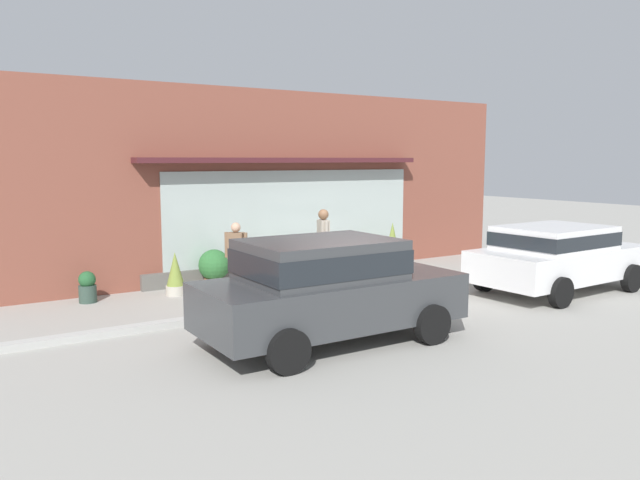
% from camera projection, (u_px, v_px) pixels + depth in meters
% --- Properties ---
extents(ground_plane, '(60.00, 60.00, 0.00)m').
position_uv_depth(ground_plane, '(357.00, 297.00, 13.05)').
color(ground_plane, '#9E9B93').
extents(curb_strip, '(14.00, 0.24, 0.12)m').
position_uv_depth(curb_strip, '(362.00, 296.00, 12.88)').
color(curb_strip, '#B2B2AD').
rests_on(curb_strip, ground_plane).
extents(storefront, '(14.00, 0.81, 4.52)m').
position_uv_depth(storefront, '(282.00, 186.00, 15.43)').
color(storefront, brown).
rests_on(storefront, ground_plane).
extents(fire_hydrant, '(0.40, 0.37, 0.93)m').
position_uv_depth(fire_hydrant, '(279.00, 272.00, 13.30)').
color(fire_hydrant, '#B2B2B7').
rests_on(fire_hydrant, ground_plane).
extents(pedestrian_with_handbag, '(0.50, 0.55, 1.54)m').
position_uv_depth(pedestrian_with_handbag, '(237.00, 253.00, 13.17)').
color(pedestrian_with_handbag, '#8E333D').
rests_on(pedestrian_with_handbag, ground_plane).
extents(pedestrian_passerby, '(0.27, 0.48, 1.76)m').
position_uv_depth(pedestrian_passerby, '(323.00, 241.00, 13.93)').
color(pedestrian_passerby, '#8E333D').
rests_on(pedestrian_passerby, ground_plane).
extents(parked_car_white, '(4.18, 2.17, 1.45)m').
position_uv_depth(parked_car_white, '(557.00, 254.00, 13.41)').
color(parked_car_white, white).
rests_on(parked_car_white, ground_plane).
extents(parked_car_dark_gray, '(4.16, 2.04, 1.65)m').
position_uv_depth(parked_car_dark_gray, '(327.00, 285.00, 9.64)').
color(parked_car_dark_gray, '#383A3D').
rests_on(parked_car_dark_gray, ground_plane).
extents(potted_plant_trailing_edge, '(0.70, 0.70, 0.84)m').
position_uv_depth(potted_plant_trailing_edge, '(214.00, 267.00, 14.05)').
color(potted_plant_trailing_edge, '#9E6042').
rests_on(potted_plant_trailing_edge, ground_plane).
extents(potted_plant_corner_tall, '(0.48, 0.48, 1.20)m').
position_uv_depth(potted_plant_corner_tall, '(392.00, 246.00, 16.56)').
color(potted_plant_corner_tall, '#B7B2A3').
rests_on(potted_plant_corner_tall, ground_plane).
extents(potted_plant_low_front, '(0.35, 0.35, 0.64)m').
position_uv_depth(potted_plant_low_front, '(87.00, 287.00, 12.48)').
color(potted_plant_low_front, '#33473D').
rests_on(potted_plant_low_front, ground_plane).
extents(potted_plant_near_hydrant, '(0.54, 0.54, 0.73)m').
position_uv_depth(potted_plant_near_hydrant, '(282.00, 265.00, 14.73)').
color(potted_plant_near_hydrant, '#B7B2A3').
rests_on(potted_plant_near_hydrant, ground_plane).
extents(potted_plant_doorstep, '(0.41, 0.41, 0.92)m').
position_uv_depth(potted_plant_doorstep, '(175.00, 275.00, 13.14)').
color(potted_plant_doorstep, '#B7B2A3').
rests_on(potted_plant_doorstep, ground_plane).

